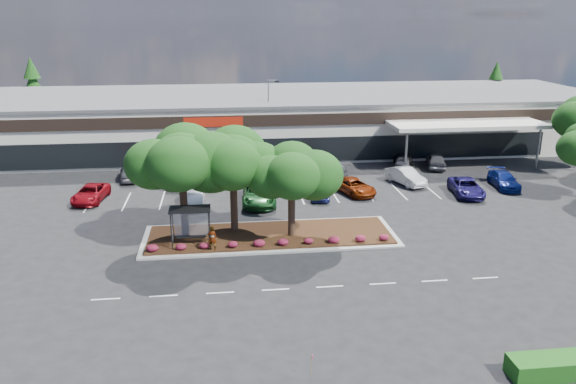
{
  "coord_description": "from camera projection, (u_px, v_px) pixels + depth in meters",
  "views": [
    {
      "loc": [
        -5.16,
        -33.2,
        15.27
      ],
      "look_at": [
        -0.43,
        6.41,
        2.6
      ],
      "focal_mm": 35.0,
      "sensor_mm": 36.0,
      "label": 1
    }
  ],
  "objects": [
    {
      "name": "car_13",
      "position": [
        306.0,
        162.0,
        57.99
      ],
      "size": [
        3.24,
        5.24,
        1.42
      ],
      "primitive_type": "imported",
      "rotation": [
        0.0,
        0.0,
        2.87
      ],
      "color": "maroon",
      "rests_on": "ground"
    },
    {
      "name": "survey_stake",
      "position": [
        312.0,
        363.0,
        24.56
      ],
      "size": [
        0.07,
        0.14,
        1.09
      ],
      "color": "#9A7950",
      "rests_on": "ground"
    },
    {
      "name": "car_5",
      "position": [
        354.0,
        186.0,
        49.82
      ],
      "size": [
        3.65,
        5.26,
        1.33
      ],
      "primitive_type": "imported",
      "rotation": [
        0.0,
        0.0,
        0.33
      ],
      "color": "maroon",
      "rests_on": "ground"
    },
    {
      "name": "conifer_north_west",
      "position": [
        35.0,
        94.0,
        75.25
      ],
      "size": [
        4.4,
        4.4,
        10.0
      ],
      "primitive_type": "cone",
      "color": "#143C0F",
      "rests_on": "ground"
    },
    {
      "name": "car_15",
      "position": [
        403.0,
        163.0,
        57.55
      ],
      "size": [
        3.15,
        4.57,
        1.44
      ],
      "primitive_type": "imported",
      "rotation": [
        0.0,
        0.0,
        2.76
      ],
      "color": "#525159",
      "rests_on": "ground"
    },
    {
      "name": "landscape_island",
      "position": [
        270.0,
        236.0,
        40.14
      ],
      "size": [
        18.0,
        6.0,
        0.26
      ],
      "color": "#ABABA6",
      "rests_on": "ground"
    },
    {
      "name": "car_7",
      "position": [
        466.0,
        187.0,
        49.42
      ],
      "size": [
        3.11,
        5.43,
        1.43
      ],
      "primitive_type": "imported",
      "rotation": [
        0.0,
        0.0,
        -0.15
      ],
      "color": "navy",
      "rests_on": "ground"
    },
    {
      "name": "ground",
      "position": [
        306.0,
        259.0,
        36.62
      ],
      "size": [
        160.0,
        160.0,
        0.0
      ],
      "primitive_type": "plane",
      "color": "black",
      "rests_on": "ground"
    },
    {
      "name": "car_14",
      "position": [
        333.0,
        168.0,
        55.52
      ],
      "size": [
        2.57,
        5.28,
        1.48
      ],
      "primitive_type": "imported",
      "rotation": [
        0.0,
        0.0,
        3.24
      ],
      "color": "#56565E",
      "rests_on": "ground"
    },
    {
      "name": "conifer_north_east",
      "position": [
        494.0,
        92.0,
        80.74
      ],
      "size": [
        3.96,
        3.96,
        9.0
      ],
      "primitive_type": "cone",
      "color": "#143C0F",
      "rests_on": "ground"
    },
    {
      "name": "car_9",
      "position": [
        130.0,
        172.0,
        53.93
      ],
      "size": [
        2.46,
        4.65,
        1.51
      ],
      "primitive_type": "imported",
      "rotation": [
        0.0,
        0.0,
        3.3
      ],
      "color": "slate",
      "rests_on": "ground"
    },
    {
      "name": "car_3",
      "position": [
        259.0,
        194.0,
        47.27
      ],
      "size": [
        3.1,
        6.15,
        1.67
      ],
      "primitive_type": "imported",
      "rotation": [
        0.0,
        0.0,
        -0.06
      ],
      "color": "#174B1E",
      "rests_on": "ground"
    },
    {
      "name": "car_6",
      "position": [
        406.0,
        176.0,
        52.58
      ],
      "size": [
        3.04,
        4.88,
        1.52
      ],
      "primitive_type": "imported",
      "rotation": [
        0.0,
        0.0,
        0.34
      ],
      "color": "silver",
      "rests_on": "ground"
    },
    {
      "name": "car_17",
      "position": [
        436.0,
        161.0,
        58.1
      ],
      "size": [
        3.07,
        4.92,
        1.56
      ],
      "primitive_type": "imported",
      "rotation": [
        0.0,
        0.0,
        2.85
      ],
      "color": "#55565C",
      "rests_on": "ground"
    },
    {
      "name": "car_10",
      "position": [
        181.0,
        179.0,
        51.95
      ],
      "size": [
        2.56,
        4.29,
        1.34
      ],
      "primitive_type": "imported",
      "rotation": [
        0.0,
        0.0,
        2.84
      ],
      "color": "brown",
      "rests_on": "ground"
    },
    {
      "name": "car_16",
      "position": [
        404.0,
        160.0,
        58.64
      ],
      "size": [
        2.57,
        4.7,
        1.52
      ],
      "primitive_type": "imported",
      "rotation": [
        0.0,
        0.0,
        2.96
      ],
      "color": "black",
      "rests_on": "ground"
    },
    {
      "name": "car_11",
      "position": [
        254.0,
        176.0,
        52.75
      ],
      "size": [
        2.21,
        4.51,
        1.48
      ],
      "primitive_type": "imported",
      "rotation": [
        0.0,
        0.0,
        3.25
      ],
      "color": "#174524",
      "rests_on": "ground"
    },
    {
      "name": "person_waiting",
      "position": [
        212.0,
        238.0,
        37.22
      ],
      "size": [
        0.67,
        0.5,
        1.66
      ],
      "primitive_type": "imported",
      "rotation": [
        0.0,
        0.0,
        2.96
      ],
      "color": "#594C47",
      "rests_on": "landscape_island"
    },
    {
      "name": "island_tree_west",
      "position": [
        183.0,
        182.0,
        38.7
      ],
      "size": [
        7.2,
        7.2,
        7.89
      ],
      "primitive_type": null,
      "color": "#143C0F",
      "rests_on": "landscape_island"
    },
    {
      "name": "light_pole",
      "position": [
        270.0,
        123.0,
        62.01
      ],
      "size": [
        1.43,
        0.56,
        8.55
      ],
      "rotation": [
        0.0,
        0.0,
        0.14
      ],
      "color": "#ABABA6",
      "rests_on": "ground"
    },
    {
      "name": "bus_shelter",
      "position": [
        190.0,
        215.0,
        37.87
      ],
      "size": [
        2.75,
        1.55,
        2.59
      ],
      "color": "black",
      "rests_on": "landscape_island"
    },
    {
      "name": "shrub_row",
      "position": [
        273.0,
        242.0,
        38.04
      ],
      "size": [
        17.0,
        0.8,
        0.5
      ],
      "primitive_type": null,
      "color": "maroon",
      "rests_on": "landscape_island"
    },
    {
      "name": "lane_markings",
      "position": [
        286.0,
        207.0,
        46.47
      ],
      "size": [
        33.12,
        20.06,
        0.01
      ],
      "color": "silver",
      "rests_on": "ground"
    },
    {
      "name": "car_12",
      "position": [
        288.0,
        162.0,
        57.59
      ],
      "size": [
        3.42,
        4.86,
        1.54
      ],
      "primitive_type": "imported",
      "rotation": [
        0.0,
        0.0,
        2.74
      ],
      "color": "navy",
      "rests_on": "ground"
    },
    {
      "name": "island_tree_east",
      "position": [
        292.0,
        191.0,
        39.0
      ],
      "size": [
        5.8,
        5.8,
        6.5
      ],
      "primitive_type": null,
      "color": "#143C0F",
      "rests_on": "landscape_island"
    },
    {
      "name": "car_8",
      "position": [
        504.0,
        180.0,
        51.66
      ],
      "size": [
        2.5,
        4.96,
        1.38
      ],
      "primitive_type": "imported",
      "rotation": [
        0.0,
        0.0,
        -0.12
      ],
      "color": "navy",
      "rests_on": "ground"
    },
    {
      "name": "retail_store",
      "position": [
        265.0,
        119.0,
        67.76
      ],
      "size": [
        80.4,
        25.2,
        6.25
      ],
      "color": "white",
      "rests_on": "ground"
    },
    {
      "name": "car_1",
      "position": [
        195.0,
        196.0,
        47.05
      ],
      "size": [
        1.63,
        4.36,
        1.42
      ],
      "primitive_type": "imported",
      "rotation": [
        0.0,
        0.0,
        -0.03
      ],
      "color": "#AEB4BC",
      "rests_on": "ground"
    },
    {
      "name": "island_tree_mid",
      "position": [
        233.0,
        181.0,
        39.85
      ],
      "size": [
        6.6,
        6.6,
        7.32
      ],
      "primitive_type": null,
      "color": "#143C0F",
      "rests_on": "landscape_island"
    },
    {
      "name": "car_0",
      "position": [
        91.0,
        193.0,
        47.83
      ],
      "size": [
        2.81,
        5.1,
        1.35
      ],
      "primitive_type": "imported",
      "rotation": [
        0.0,
        0.0,
        -0.12
      ],
      "color": "maroon",
      "rests_on": "ground"
    },
    {
      "name": "hedge_south_east",
      "position": [
        575.0,
        365.0,
        24.84
      ],
      "size": [
        6.0,
        1.3,
        0.9
      ],
      "primitive_type": "cube",
      "color": "#17541A",
      "rests_on": "ground"
    },
    {
      "name": "car_4",
      "position": [
        319.0,
        190.0,
        48.7
      ],
      "size": [
        2.08,
        4.26,
        1.4
      ],
      "primitive_type": "imported",
      "rotation": [
        0.0,
        0.0,
        -0.11
      ],
      "color": "navy",
      "rests_on": "ground"
    }
  ]
}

